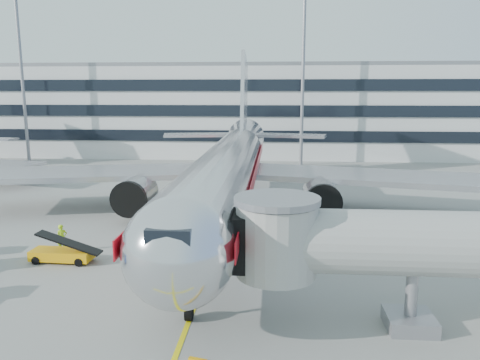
{
  "coord_description": "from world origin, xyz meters",
  "views": [
    {
      "loc": [
        4.07,
        -28.93,
        10.98
      ],
      "look_at": [
        1.29,
        7.89,
        4.0
      ],
      "focal_mm": 35.0,
      "sensor_mm": 36.0,
      "label": 1
    }
  ],
  "objects": [
    {
      "name": "ground",
      "position": [
        0.0,
        0.0,
        0.0
      ],
      "size": [
        180.0,
        180.0,
        0.0
      ],
      "primitive_type": "plane",
      "color": "gray",
      "rests_on": "ground"
    },
    {
      "name": "lead_in_line",
      "position": [
        0.0,
        10.0,
        0.01
      ],
      "size": [
        0.25,
        70.0,
        0.01
      ],
      "primitive_type": "cube",
      "color": "yellow",
      "rests_on": "ground"
    },
    {
      "name": "main_jet",
      "position": [
        0.0,
        11.72,
        4.23
      ],
      "size": [
        50.95,
        48.7,
        16.06
      ],
      "color": "silver",
      "rests_on": "ground"
    },
    {
      "name": "jet_bridge",
      "position": [
        12.18,
        -8.0,
        3.87
      ],
      "size": [
        17.8,
        4.5,
        7.0
      ],
      "color": "silver",
      "rests_on": "ground"
    },
    {
      "name": "terminal",
      "position": [
        0.0,
        57.95,
        7.8
      ],
      "size": [
        150.0,
        24.25,
        15.6
      ],
      "color": "silver",
      "rests_on": "ground"
    },
    {
      "name": "light_mast_west",
      "position": [
        -35.0,
        42.0,
        14.88
      ],
      "size": [
        2.4,
        1.2,
        25.45
      ],
      "color": "gray",
      "rests_on": "ground"
    },
    {
      "name": "light_mast_centre",
      "position": [
        8.0,
        42.0,
        14.88
      ],
      "size": [
        2.4,
        1.2,
        25.45
      ],
      "color": "gray",
      "rests_on": "ground"
    },
    {
      "name": "belt_loader",
      "position": [
        -9.76,
        -0.74,
        0.57
      ],
      "size": [
        4.22,
        1.65,
        2.01
      ],
      "color": "#E9A009",
      "rests_on": "ground"
    },
    {
      "name": "ramp_worker",
      "position": [
        -10.63,
        1.2,
        0.97
      ],
      "size": [
        0.84,
        0.81,
        1.94
      ],
      "primitive_type": "imported",
      "rotation": [
        0.0,
        0.0,
        0.71
      ],
      "color": "#A6DE17",
      "rests_on": "ground"
    }
  ]
}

